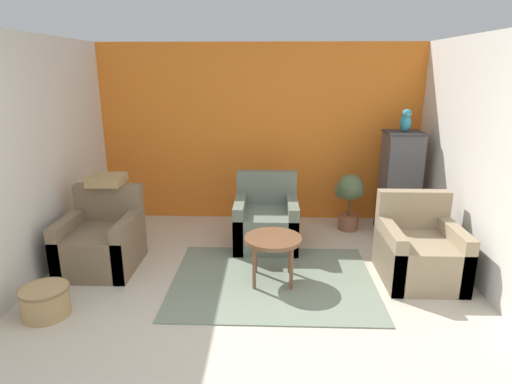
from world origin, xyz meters
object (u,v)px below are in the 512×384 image
armchair_left (102,242)px  armchair_right (419,252)px  potted_plant (350,195)px  coffee_table (273,242)px  parrot (406,121)px  wicker_basket (45,300)px  birdcage (400,183)px  armchair_middle (266,222)px

armchair_left → armchair_right: 3.31m
armchair_right → potted_plant: (-0.47, 1.35, 0.20)m
coffee_table → armchair_left: armchair_left is taller
parrot → wicker_basket: parrot is taller
coffee_table → birdcage: 2.19m
potted_plant → wicker_basket: 3.70m
coffee_table → armchair_left: 1.85m
parrot → birdcage: bearing=-90.0°
coffee_table → potted_plant: 1.79m
armchair_middle → parrot: 2.12m
potted_plant → parrot: bearing=-3.1°
armchair_right → coffee_table: bearing=-174.9°
coffee_table → potted_plant: (1.00, 1.49, 0.05)m
armchair_right → potted_plant: bearing=109.2°
armchair_right → armchair_middle: bearing=152.1°
armchair_left → birdcage: (3.45, 1.17, 0.37)m
armchair_right → wicker_basket: 3.54m
armchair_left → potted_plant: size_ratio=1.12×
armchair_left → parrot: (3.45, 1.18, 1.16)m
armchair_left → wicker_basket: armchair_left is taller
armchair_right → potted_plant: size_ratio=1.12×
parrot → wicker_basket: size_ratio=0.68×
armchair_middle → birdcage: (1.70, 0.49, 0.37)m
birdcage → potted_plant: size_ratio=1.75×
armchair_left → armchair_middle: size_ratio=1.00×
coffee_table → armchair_right: 1.49m
potted_plant → wicker_basket: bearing=-143.9°
parrot → wicker_basket: 4.38m
potted_plant → wicker_basket: size_ratio=1.81×
coffee_table → armchair_left: (-1.83, 0.28, -0.14)m
armchair_left → coffee_table: bearing=-8.6°
armchair_right → birdcage: size_ratio=0.64×
wicker_basket → potted_plant: bearing=36.1°
armchair_middle → birdcage: birdcage is taller
armchair_middle → parrot: (1.70, 0.50, 1.16)m
coffee_table → parrot: parrot is taller
armchair_middle → coffee_table: bearing=-85.3°
potted_plant → coffee_table: bearing=-124.1°
birdcage → armchair_middle: bearing=-163.8°
armchair_middle → birdcage: size_ratio=0.64×
coffee_table → wicker_basket: coffee_table is taller
armchair_left → wicker_basket: size_ratio=2.03×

